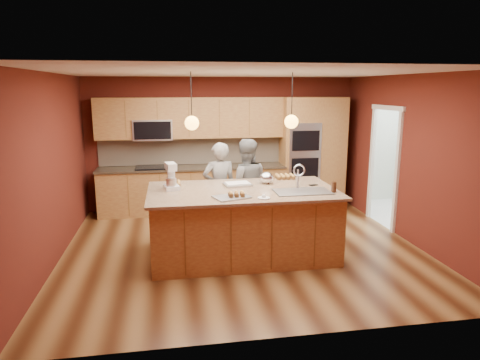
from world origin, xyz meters
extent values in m
plane|color=#43220F|center=(0.00, 0.00, 0.00)|extent=(5.50, 5.50, 0.00)
plane|color=silver|center=(0.00, 0.00, 2.70)|extent=(5.50, 5.50, 0.00)
plane|color=#521A12|center=(0.00, 2.50, 1.35)|extent=(5.50, 0.00, 5.50)
plane|color=#521A12|center=(0.00, -2.50, 1.35)|extent=(5.50, 0.00, 5.50)
plane|color=#521A12|center=(-2.75, 0.00, 1.35)|extent=(0.00, 5.00, 5.00)
plane|color=#521A12|center=(2.75, 0.00, 1.35)|extent=(0.00, 5.00, 5.00)
cube|color=brown|center=(-0.65, 2.20, 0.45)|extent=(3.70, 0.60, 0.90)
cube|color=#2F281F|center=(-0.65, 2.19, 0.92)|extent=(3.74, 0.64, 0.04)
cube|color=#C6B195|center=(-0.65, 2.48, 1.22)|extent=(3.70, 0.03, 0.56)
cube|color=brown|center=(-0.65, 2.32, 1.90)|extent=(3.70, 0.36, 0.80)
cube|color=black|center=(-1.40, 2.18, 0.94)|extent=(0.72, 0.52, 0.03)
cube|color=#ACAEB3|center=(-1.40, 2.30, 1.68)|extent=(0.76, 0.40, 0.40)
cube|color=brown|center=(1.60, 2.20, 1.15)|extent=(0.80, 0.60, 2.30)
cube|color=#ACAEB3|center=(1.60, 1.90, 1.20)|extent=(0.66, 0.04, 1.20)
cube|color=brown|center=(2.25, 2.20, 1.15)|extent=(0.50, 0.60, 2.30)
plane|color=beige|center=(3.65, 1.20, 0.00)|extent=(2.60, 2.60, 0.00)
plane|color=beige|center=(4.55, 1.20, 1.35)|extent=(0.00, 2.70, 2.70)
cube|color=silver|center=(4.35, 1.20, 1.95)|extent=(0.35, 2.40, 0.75)
cylinder|color=black|center=(-0.77, -0.25, 2.35)|extent=(0.01, 0.01, 0.70)
sphere|color=gold|center=(-0.77, -0.25, 2.00)|extent=(0.20, 0.20, 0.20)
cylinder|color=black|center=(0.67, -0.25, 2.35)|extent=(0.01, 0.01, 0.70)
sphere|color=gold|center=(0.67, -0.25, 2.00)|extent=(0.20, 0.20, 0.20)
cube|color=brown|center=(-0.05, -0.25, 0.49)|extent=(2.66, 1.44, 0.98)
cube|color=tan|center=(-0.05, -0.25, 1.00)|extent=(2.76, 1.54, 0.04)
cube|color=#ACAEB3|center=(0.78, -0.52, 0.94)|extent=(0.80, 0.47, 0.18)
imported|color=black|center=(-0.27, 0.77, 0.80)|extent=(0.61, 0.43, 1.60)
imported|color=gray|center=(0.18, 0.77, 0.82)|extent=(0.84, 0.68, 1.64)
cube|color=white|center=(-1.08, -0.06, 1.05)|extent=(0.25, 0.30, 0.06)
cube|color=white|center=(-1.08, 0.05, 1.21)|extent=(0.12, 0.10, 0.27)
cube|color=white|center=(-1.08, -0.04, 1.35)|extent=(0.18, 0.29, 0.10)
cylinder|color=silver|center=(-1.08, -0.10, 1.12)|extent=(0.15, 0.15, 0.14)
cube|color=#B9BCC0|center=(-0.08, 0.02, 1.03)|extent=(0.44, 0.35, 0.03)
cube|color=white|center=(-0.08, 0.02, 1.05)|extent=(0.38, 0.29, 0.02)
cube|color=#ACAEB3|center=(-0.28, -0.70, 1.03)|extent=(0.55, 0.47, 0.02)
ellipsoid|color=silver|center=(0.39, 0.09, 1.10)|extent=(0.22, 0.22, 0.19)
cylinder|color=silver|center=(0.15, -0.81, 1.02)|extent=(0.17, 0.17, 0.01)
cylinder|color=#391F10|center=(1.22, -0.62, 1.09)|extent=(0.08, 0.08, 0.15)
cube|color=black|center=(1.08, -0.15, 1.02)|extent=(0.13, 0.10, 0.01)
cube|color=white|center=(4.19, 0.84, 0.46)|extent=(0.71, 0.73, 0.92)
cube|color=white|center=(4.23, 1.51, 0.50)|extent=(0.66, 0.68, 1.00)
camera|label=1|loc=(-1.09, -6.28, 2.48)|focal=32.00mm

